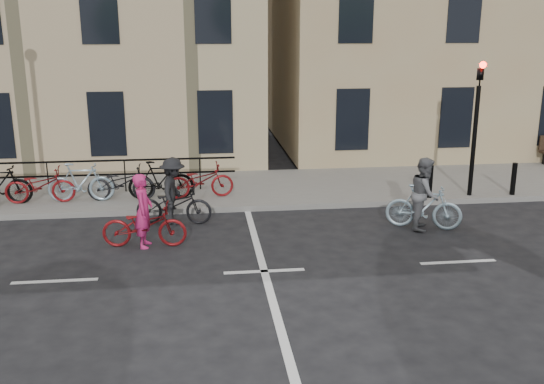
{
  "coord_description": "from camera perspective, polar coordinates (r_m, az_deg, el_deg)",
  "views": [
    {
      "loc": [
        -1.19,
        -11.03,
        4.68
      ],
      "look_at": [
        0.38,
        1.88,
        1.1
      ],
      "focal_mm": 40.0,
      "sensor_mm": 36.0,
      "label": 1
    }
  ],
  "objects": [
    {
      "name": "parked_bikes",
      "position": [
        16.87,
        -17.53,
        0.8
      ],
      "size": [
        8.3,
        1.23,
        1.05
      ],
      "color": "black",
      "rests_on": "sidewalk"
    },
    {
      "name": "cyclist_grey",
      "position": [
        14.75,
        14.14,
        -0.76
      ],
      "size": [
        1.84,
        1.15,
        1.72
      ],
      "rotation": [
        0.0,
        0.0,
        1.17
      ],
      "color": "#8BA7B6",
      "rests_on": "ground"
    },
    {
      "name": "traffic_light",
      "position": [
        17.2,
        18.72,
        7.14
      ],
      "size": [
        0.18,
        0.3,
        3.9
      ],
      "color": "black",
      "rests_on": "sidewalk"
    },
    {
      "name": "bollard_east",
      "position": [
        16.99,
        14.66,
        0.97
      ],
      "size": [
        0.14,
        0.14,
        0.9
      ],
      "primitive_type": "cylinder",
      "color": "black",
      "rests_on": "sidewalk"
    },
    {
      "name": "cyclist_dark",
      "position": [
        14.86,
        -9.26,
        -0.57
      ],
      "size": [
        1.92,
        1.14,
        1.65
      ],
      "rotation": [
        0.0,
        0.0,
        1.42
      ],
      "color": "black",
      "rests_on": "ground"
    },
    {
      "name": "ground",
      "position": [
        12.04,
        -0.73,
        -7.49
      ],
      "size": [
        120.0,
        120.0,
        0.0
      ],
      "primitive_type": "plane",
      "color": "black",
      "rests_on": "ground"
    },
    {
      "name": "bollard_west",
      "position": [
        18.0,
        21.79,
        1.16
      ],
      "size": [
        0.14,
        0.14,
        0.9
      ],
      "primitive_type": "cylinder",
      "color": "black",
      "rests_on": "sidewalk"
    },
    {
      "name": "cyclist_pink",
      "position": [
        13.47,
        -11.95,
        -2.75
      ],
      "size": [
        1.88,
        0.8,
        1.63
      ],
      "rotation": [
        0.0,
        0.0,
        1.48
      ],
      "color": "maroon",
      "rests_on": "ground"
    },
    {
      "name": "sidewalk",
      "position": [
        17.87,
        -15.75,
        -0.15
      ],
      "size": [
        46.0,
        4.0,
        0.15
      ],
      "primitive_type": "cube",
      "color": "slate",
      "rests_on": "ground"
    }
  ]
}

